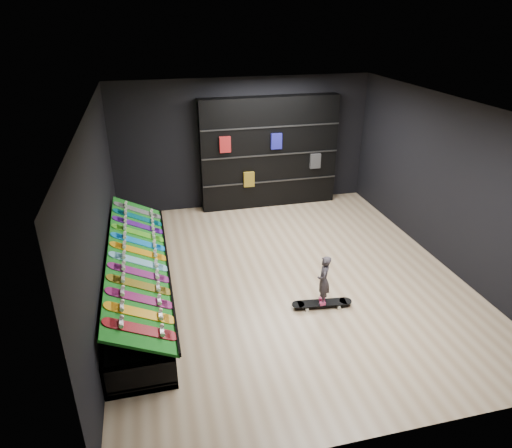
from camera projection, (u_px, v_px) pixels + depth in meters
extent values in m
cube|color=tan|center=(286.00, 276.00, 8.18)|extent=(6.00, 7.00, 0.01)
cube|color=white|center=(291.00, 107.00, 6.90)|extent=(6.00, 7.00, 0.01)
cube|color=black|center=(243.00, 144.00, 10.62)|extent=(6.00, 0.02, 3.00)
cube|color=black|center=(395.00, 329.00, 4.47)|extent=(6.00, 0.02, 3.00)
cube|color=black|center=(99.00, 216.00, 6.90)|extent=(0.02, 7.00, 3.00)
cube|color=black|center=(448.00, 184.00, 8.18)|extent=(0.02, 7.00, 3.00)
cube|color=#0F5F13|center=(139.00, 258.00, 7.34)|extent=(0.92, 4.50, 0.46)
cube|color=black|center=(269.00, 153.00, 10.67)|extent=(3.23, 0.38, 2.59)
imported|color=black|center=(323.00, 289.00, 7.20)|extent=(0.20, 0.23, 0.50)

